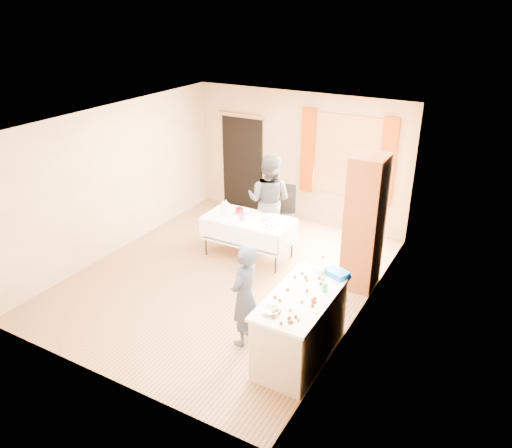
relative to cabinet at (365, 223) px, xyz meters
The scene contains 29 objects.
floor 2.42m from the cabinet, 157.24° to the right, with size 4.50×5.50×0.02m, color #9E7047.
ceiling 2.65m from the cabinet, 157.24° to the right, with size 4.50×5.50×0.02m, color white.
wall_back 2.78m from the cabinet, 135.95° to the left, with size 4.50×0.02×2.60m, color tan.
wall_front 4.12m from the cabinet, 118.97° to the right, with size 4.50×0.02×2.60m, color tan.
wall_left 4.34m from the cabinet, 168.88° to the right, with size 0.02×5.50×2.60m, color tan.
wall_right 0.91m from the cabinet, 72.08° to the right, with size 0.02×5.50×2.60m, color tan.
window_frame 2.17m from the cabinet, 117.71° to the left, with size 1.32×0.06×1.52m, color olive.
window_pane 2.16m from the cabinet, 117.90° to the left, with size 1.20×0.02×1.40m, color white.
curtain_left 2.58m from the cabinet, 133.97° to the left, with size 0.28×0.06×1.65m, color #953000.
curtain_right 1.90m from the cabinet, 96.53° to the left, with size 0.28×0.06×1.65m, color #953000.
doorway 3.80m from the cabinet, 150.06° to the left, with size 0.95×0.04×2.00m, color black.
door_lintel 3.90m from the cabinet, 150.45° to the left, with size 1.05×0.06×0.08m, color olive.
cabinet is the anchor object (origin of this frame).
counter 2.14m from the cabinet, 92.80° to the right, with size 0.73×1.54×0.91m.
party_table 2.12m from the cabinet, behind, with size 1.55×0.81×0.75m.
chair 2.16m from the cabinet, 154.48° to the left, with size 0.51×0.51×1.07m.
girl 2.34m from the cabinet, 112.06° to the right, with size 0.34×0.52×1.42m, color #293144.
woman 2.05m from the cabinet, 163.38° to the left, with size 0.90×0.74×1.72m, color black.
soda_can 1.85m from the cabinet, 86.64° to the right, with size 0.07×0.07×0.12m, color #158E41.
mixing_bowl 2.59m from the cabinet, 95.79° to the right, with size 0.26×0.26×0.05m, color white.
foam_block 1.47m from the cabinet, 94.90° to the right, with size 0.15×0.10×0.08m, color white.
blue_basket 1.42m from the cabinet, 85.81° to the right, with size 0.30×0.20×0.08m, color blue.
pitcher 2.46m from the cabinet, behind, with size 0.11×0.11×0.22m, color silver.
cup_red 2.26m from the cabinet, behind, with size 0.16×0.16×0.11m, color #B20E0C.
cup_rainbow 2.10m from the cabinet, behind, with size 0.15×0.15×0.12m, color red.
small_bowl 1.74m from the cabinet, behind, with size 0.20×0.20×0.05m, color white.
pastry_tray 1.53m from the cabinet, behind, with size 0.28×0.20×0.02m, color white.
bottle 2.60m from the cabinet, behind, with size 0.09×0.09×0.15m, color white.
cake_balls 2.22m from the cabinet, 92.42° to the right, with size 0.51×1.16×0.04m.
Camera 1 is at (3.92, -6.00, 4.23)m, focal length 35.00 mm.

